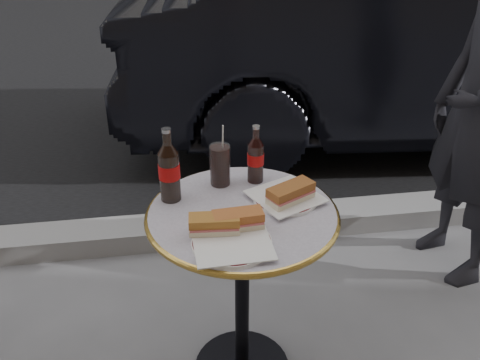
{
  "coord_description": "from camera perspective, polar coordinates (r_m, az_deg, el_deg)",
  "views": [
    {
      "loc": [
        -0.22,
        -1.41,
        1.66
      ],
      "look_at": [
        0.0,
        0.05,
        0.82
      ],
      "focal_mm": 40.0,
      "sensor_mm": 36.0,
      "label": 1
    }
  ],
  "objects": [
    {
      "name": "curb",
      "position": [
        2.83,
        -2.57,
        -5.14
      ],
      "size": [
        40.0,
        0.2,
        0.12
      ],
      "primitive_type": "cube",
      "color": "gray",
      "rests_on": "ground"
    },
    {
      "name": "sandwich_right",
      "position": [
        1.73,
        5.42,
        -1.49
      ],
      "size": [
        0.17,
        0.14,
        0.05
      ],
      "primitive_type": "cube",
      "rotation": [
        0.0,
        0.0,
        0.49
      ],
      "color": "brown",
      "rests_on": "plate_right"
    },
    {
      "name": "cola_bottle_left",
      "position": [
        1.72,
        -7.61,
        1.62
      ],
      "size": [
        0.08,
        0.08,
        0.25
      ],
      "primitive_type": null,
      "rotation": [
        0.0,
        0.0,
        0.18
      ],
      "color": "black",
      "rests_on": "bistro_table"
    },
    {
      "name": "sandwich_left_b",
      "position": [
        1.59,
        -0.21,
        -4.35
      ],
      "size": [
        0.15,
        0.08,
        0.05
      ],
      "primitive_type": "cube",
      "rotation": [
        0.0,
        0.0,
        0.07
      ],
      "color": "#B05E2C",
      "rests_on": "plate_left"
    },
    {
      "name": "parked_car",
      "position": [
        4.02,
        20.24,
        14.17
      ],
      "size": [
        1.9,
        4.43,
        1.42
      ],
      "primitive_type": "imported",
      "rotation": [
        0.0,
        0.0,
        1.47
      ],
      "color": "black",
      "rests_on": "ground"
    },
    {
      "name": "plate_left",
      "position": [
        1.56,
        -0.9,
        -6.74
      ],
      "size": [
        0.27,
        0.27,
        0.01
      ],
      "primitive_type": "cylinder",
      "rotation": [
        0.0,
        0.0,
        -0.14
      ],
      "color": "white",
      "rests_on": "bistro_table"
    },
    {
      "name": "asphalt_road",
      "position": [
        6.63,
        -6.58,
        14.96
      ],
      "size": [
        40.0,
        8.0,
        0.0
      ],
      "primitive_type": "cube",
      "color": "black",
      "rests_on": "ground"
    },
    {
      "name": "bistro_table",
      "position": [
        1.93,
        0.23,
        -12.54
      ],
      "size": [
        0.62,
        0.62,
        0.73
      ],
      "primitive_type": null,
      "color": "#BAB2C4",
      "rests_on": "ground"
    },
    {
      "name": "cola_glass",
      "position": [
        1.82,
        -2.15,
        1.62
      ],
      "size": [
        0.09,
        0.09,
        0.15
      ],
      "primitive_type": "cylinder",
      "rotation": [
        0.0,
        0.0,
        0.3
      ],
      "color": "black",
      "rests_on": "bistro_table"
    },
    {
      "name": "sandwich_left_a",
      "position": [
        1.58,
        -2.77,
        -4.81
      ],
      "size": [
        0.15,
        0.08,
        0.05
      ],
      "primitive_type": "cube",
      "rotation": [
        0.0,
        0.0,
        -0.07
      ],
      "color": "#AB6C2B",
      "rests_on": "plate_left"
    },
    {
      "name": "plate_right",
      "position": [
        1.77,
        4.85,
        -1.94
      ],
      "size": [
        0.26,
        0.26,
        0.01
      ],
      "primitive_type": "cylinder",
      "rotation": [
        0.0,
        0.0,
        0.25
      ],
      "color": "white",
      "rests_on": "bistro_table"
    },
    {
      "name": "cola_bottle_right",
      "position": [
        1.83,
        1.68,
        2.81
      ],
      "size": [
        0.07,
        0.07,
        0.21
      ],
      "primitive_type": null,
      "rotation": [
        0.0,
        0.0,
        0.32
      ],
      "color": "black",
      "rests_on": "bistro_table"
    }
  ]
}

